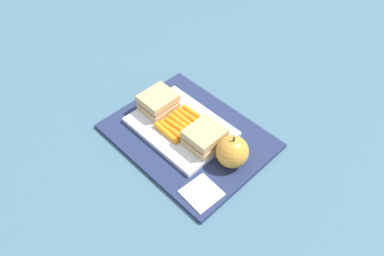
{
  "coord_description": "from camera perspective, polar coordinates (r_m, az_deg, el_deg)",
  "views": [
    {
      "loc": [
        0.42,
        -0.4,
        0.66
      ],
      "look_at": [
        0.01,
        0.0,
        0.04
      ],
      "focal_mm": 34.68,
      "sensor_mm": 36.0,
      "label": 1
    }
  ],
  "objects": [
    {
      "name": "paper_napkin",
      "position": [
        0.77,
        1.49,
        -9.95
      ],
      "size": [
        0.07,
        0.07,
        0.0
      ],
      "primitive_type": "cube",
      "rotation": [
        0.0,
        0.0,
        -0.06
      ],
      "color": "white",
      "rests_on": "lunchbag_mat"
    },
    {
      "name": "carrot_sticks_bundle",
      "position": [
        0.87,
        -1.73,
        0.72
      ],
      "size": [
        0.08,
        0.1,
        0.02
      ],
      "color": "orange",
      "rests_on": "food_tray"
    },
    {
      "name": "food_tray",
      "position": [
        0.88,
        -1.72,
        0.15
      ],
      "size": [
        0.23,
        0.17,
        0.01
      ],
      "primitive_type": "cube",
      "color": "white",
      "rests_on": "lunchbag_mat"
    },
    {
      "name": "lunchbag_mat",
      "position": [
        0.87,
        -0.58,
        -1.21
      ],
      "size": [
        0.36,
        0.28,
        0.01
      ],
      "primitive_type": "cube",
      "color": "navy",
      "rests_on": "ground_plane"
    },
    {
      "name": "apple",
      "position": [
        0.79,
        6.21,
        -3.64
      ],
      "size": [
        0.07,
        0.07,
        0.08
      ],
      "color": "gold",
      "rests_on": "lunchbag_mat"
    },
    {
      "name": "sandwich_half_left",
      "position": [
        0.9,
        -5.18,
        3.98
      ],
      "size": [
        0.07,
        0.08,
        0.04
      ],
      "color": "tan",
      "rests_on": "food_tray"
    },
    {
      "name": "sandwich_half_right",
      "position": [
        0.82,
        1.99,
        -1.4
      ],
      "size": [
        0.07,
        0.08,
        0.04
      ],
      "color": "tan",
      "rests_on": "food_tray"
    },
    {
      "name": "ground_plane",
      "position": [
        0.88,
        -0.57,
        -1.42
      ],
      "size": [
        2.4,
        2.4,
        0.0
      ],
      "primitive_type": "plane",
      "color": "#42667A"
    }
  ]
}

